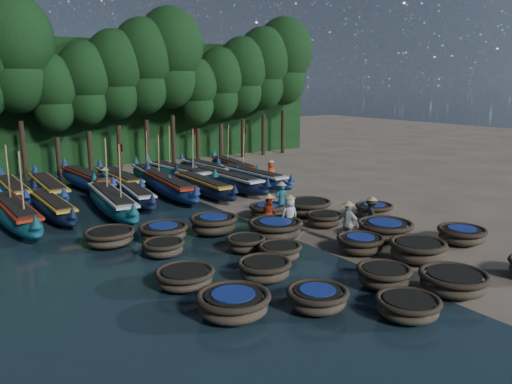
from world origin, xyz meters
TOP-DOWN VIEW (x-y plane):
  - ground at (0.00, 0.00)m, footprint 120.00×120.00m
  - foliage_wall at (0.00, 23.50)m, footprint 40.00×3.00m
  - coracle_2 at (-2.02, -9.43)m, footprint 2.31×2.31m
  - coracle_3 at (0.58, -9.14)m, footprint 2.46×2.46m
  - coracle_5 at (-6.12, -6.51)m, footprint 2.20×2.20m
  - coracle_6 at (-3.82, -7.55)m, footprint 1.89×1.89m
  - coracle_7 at (-0.90, -7.54)m, footprint 2.15×2.15m
  - coracle_8 at (2.07, -6.59)m, footprint 2.16×2.16m
  - coracle_9 at (5.39, -6.28)m, footprint 2.47×2.47m
  - coracle_10 at (-6.30, -3.78)m, footprint 2.45×2.45m
  - coracle_11 at (-3.79, -4.79)m, footprint 1.90×1.90m
  - coracle_12 at (-2.18, -3.57)m, footprint 1.92×1.92m
  - coracle_13 at (1.00, -4.68)m, footprint 2.32×2.32m
  - coracle_14 at (3.18, -4.02)m, footprint 2.77×2.77m
  - coracle_15 at (-5.60, -0.56)m, footprint 1.76×1.76m
  - coracle_16 at (-2.66, -1.95)m, footprint 1.59×1.59m
  - coracle_17 at (-0.70, -1.30)m, footprint 2.88×2.88m
  - coracle_18 at (2.38, -1.07)m, footprint 1.92×1.92m
  - coracle_19 at (5.60, -1.23)m, footprint 1.96×1.96m
  - coracle_20 at (-6.91, 1.87)m, footprint 2.18×2.18m
  - coracle_21 at (-4.78, 1.24)m, footprint 2.12×2.12m
  - coracle_22 at (-2.52, 0.87)m, footprint 2.48×2.48m
  - coracle_23 at (1.04, 1.66)m, footprint 1.92×1.92m
  - coracle_24 at (3.10, 0.92)m, footprint 2.53×2.53m
  - long_boat_1 at (-9.58, 7.42)m, footprint 1.81×8.83m
  - long_boat_2 at (-7.75, 8.13)m, footprint 1.48×7.77m
  - long_boat_3 at (-4.98, 7.20)m, footprint 2.39×8.84m
  - long_boat_4 at (-3.17, 8.72)m, footprint 2.21×7.59m
  - long_boat_5 at (-0.82, 9.13)m, footprint 2.35×8.82m
  - long_boat_6 at (1.01, 8.30)m, footprint 1.75×8.18m
  - long_boat_7 at (2.97, 8.75)m, footprint 1.87×8.87m
  - long_boat_8 at (5.01, 8.92)m, footprint 1.84×8.43m
  - long_boat_10 at (-8.69, 13.52)m, footprint 1.50×8.16m
  - long_boat_11 at (-6.91, 12.64)m, footprint 1.75×8.67m
  - long_boat_12 at (-4.28, 13.97)m, footprint 2.12×8.99m
  - long_boat_13 at (-2.58, 12.85)m, footprint 1.54×8.28m
  - long_boat_14 at (-0.36, 12.88)m, footprint 2.37×8.14m
  - long_boat_15 at (1.65, 12.86)m, footprint 2.54×8.71m
  - long_boat_16 at (4.36, 13.69)m, footprint 1.94×7.60m
  - long_boat_17 at (6.02, 12.75)m, footprint 2.76×8.38m
  - fisherman_0 at (0.27, -1.06)m, footprint 0.89×0.62m
  - fisherman_1 at (1.74, 1.45)m, footprint 0.74×0.62m
  - fisherman_2 at (-0.06, 0.05)m, footprint 0.76×0.89m
  - fisherman_3 at (3.76, -2.70)m, footprint 0.76×1.07m
  - fisherman_4 at (1.32, -3.62)m, footprint 0.72×1.14m
  - fisherman_5 at (-3.98, 11.17)m, footprint 1.61×0.78m
  - fisherman_6 at (6.23, 8.43)m, footprint 0.92×0.85m
  - tree_4 at (-6.80, 20.00)m, footprint 5.34×5.34m
  - tree_5 at (-4.50, 20.00)m, footprint 3.68×3.68m
  - tree_6 at (-2.20, 20.00)m, footprint 4.09×4.09m
  - tree_7 at (0.10, 20.00)m, footprint 4.51×4.51m
  - tree_8 at (2.40, 20.00)m, footprint 4.92×4.92m
  - tree_9 at (4.70, 20.00)m, footprint 5.34×5.34m
  - tree_10 at (7.00, 20.00)m, footprint 3.68×3.68m
  - tree_11 at (9.30, 20.00)m, footprint 4.09×4.09m
  - tree_12 at (11.60, 20.00)m, footprint 4.51×4.51m
  - tree_13 at (13.90, 20.00)m, footprint 4.92×4.92m
  - tree_14 at (16.20, 20.00)m, footprint 5.34×5.34m

SIDE VIEW (x-z plane):
  - ground at x=0.00m, z-range 0.00..0.00m
  - coracle_15 at x=-5.60m, z-range 0.05..0.68m
  - coracle_16 at x=-2.66m, z-range 0.05..0.69m
  - coracle_2 at x=-2.02m, z-range 0.05..0.69m
  - coracle_10 at x=-6.30m, z-range 0.05..0.69m
  - coracle_18 at x=2.38m, z-range 0.05..0.71m
  - coracle_12 at x=-2.18m, z-range 0.05..0.72m
  - coracle_19 at x=5.60m, z-range 0.05..0.73m
  - coracle_6 at x=-3.82m, z-range 0.05..0.73m
  - coracle_20 at x=-6.91m, z-range 0.05..0.76m
  - coracle_23 at x=1.04m, z-range 0.06..0.76m
  - coracle_9 at x=5.39m, z-range 0.05..0.76m
  - coracle_13 at x=1.00m, z-range 0.06..0.76m
  - coracle_21 at x=-4.78m, z-range 0.06..0.77m
  - coracle_11 at x=-3.79m, z-range 0.05..0.78m
  - coracle_3 at x=0.58m, z-range 0.05..0.79m
  - coracle_7 at x=-0.90m, z-range 0.05..0.79m
  - coracle_5 at x=-6.12m, z-range 0.06..0.81m
  - coracle_24 at x=3.10m, z-range 0.06..0.85m
  - coracle_14 at x=3.18m, z-range 0.06..0.86m
  - coracle_8 at x=2.07m, z-range 0.06..0.89m
  - coracle_17 at x=-0.70m, z-range 0.07..0.90m
  - coracle_22 at x=-2.52m, z-range 0.07..0.91m
  - long_boat_16 at x=4.36m, z-range -0.16..1.18m
  - long_boat_4 at x=-3.17m, z-range -0.16..1.18m
  - long_boat_2 at x=-7.75m, z-range -0.16..1.20m
  - long_boat_10 at x=-8.69m, z-range -0.17..1.26m
  - long_boat_6 at x=1.01m, z-range -0.17..1.27m
  - long_boat_14 at x=-0.36m, z-range -1.19..2.29m
  - long_boat_13 at x=-2.58m, z-range -0.17..1.28m
  - long_boat_8 at x=5.01m, z-range -0.18..1.31m
  - long_boat_17 at x=6.02m, z-range -1.23..2.37m
  - long_boat_11 at x=-6.91m, z-range -0.18..1.34m
  - long_boat_15 at x=1.65m, z-range -1.27..2.45m
  - long_boat_5 at x=-0.82m, z-range -0.19..1.37m
  - long_boat_7 at x=2.97m, z-range -0.19..1.38m
  - long_boat_1 at x=-9.58m, z-range -1.28..2.47m
  - long_boat_3 at x=-4.98m, z-range -1.29..2.48m
  - long_boat_12 at x=-4.28m, z-range -0.19..1.40m
  - fisherman_3 at x=3.76m, z-range -0.05..1.65m
  - fisherman_6 at x=6.23m, z-range -0.03..1.74m
  - fisherman_2 at x=-0.06m, z-range -0.05..1.76m
  - fisherman_5 at x=-3.98m, z-range -0.07..1.80m
  - fisherman_0 at x=0.27m, z-range -0.04..1.89m
  - fisherman_4 at x=1.32m, z-range -0.04..1.96m
  - fisherman_1 at x=1.74m, z-range -0.01..1.93m
  - foliage_wall at x=0.00m, z-range 0.00..10.00m
  - tree_5 at x=-4.50m, z-range 1.63..10.31m
  - tree_10 at x=7.00m, z-range 1.63..10.31m
  - tree_6 at x=-2.20m, z-range 1.82..11.47m
  - tree_11 at x=9.30m, z-range 1.82..11.47m
  - tree_7 at x=0.10m, z-range 2.01..12.64m
  - tree_12 at x=11.60m, z-range 2.01..12.64m
  - tree_8 at x=2.40m, z-range 2.19..13.80m
  - tree_13 at x=13.90m, z-range 2.19..13.80m
  - tree_4 at x=-6.80m, z-range 2.38..14.96m
  - tree_9 at x=4.70m, z-range 2.38..14.96m
  - tree_14 at x=16.20m, z-range 2.38..14.96m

